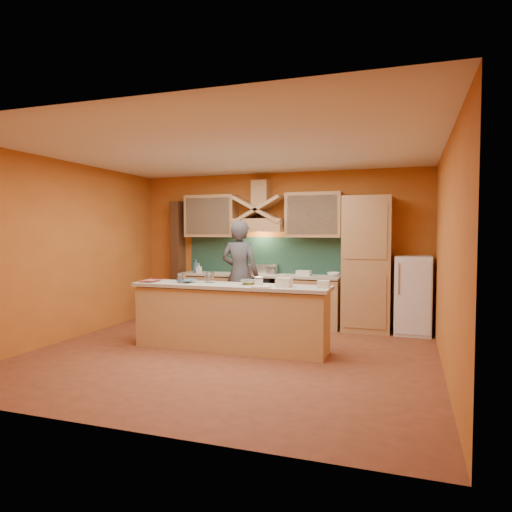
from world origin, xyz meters
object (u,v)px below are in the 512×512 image
(stove, at_px, (258,299))
(kitchen_scale, at_px, (259,282))
(fridge, at_px, (413,295))
(mixing_bowl, at_px, (249,282))
(person, at_px, (240,274))

(stove, relative_size, kitchen_scale, 8.06)
(stove, height_order, fridge, fridge)
(stove, relative_size, mixing_bowl, 3.35)
(fridge, height_order, mixing_bowl, fridge)
(fridge, height_order, person, person)
(stove, bearing_deg, kitchen_scale, -71.56)
(fridge, height_order, kitchen_scale, fridge)
(stove, height_order, mixing_bowl, mixing_bowl)
(stove, bearing_deg, mixing_bowl, -75.65)
(kitchen_scale, bearing_deg, person, 107.62)
(person, relative_size, kitchen_scale, 17.00)
(person, bearing_deg, fridge, -168.62)
(person, bearing_deg, kitchen_scale, 122.59)
(kitchen_scale, bearing_deg, mixing_bowl, 160.02)
(stove, relative_size, fridge, 0.69)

